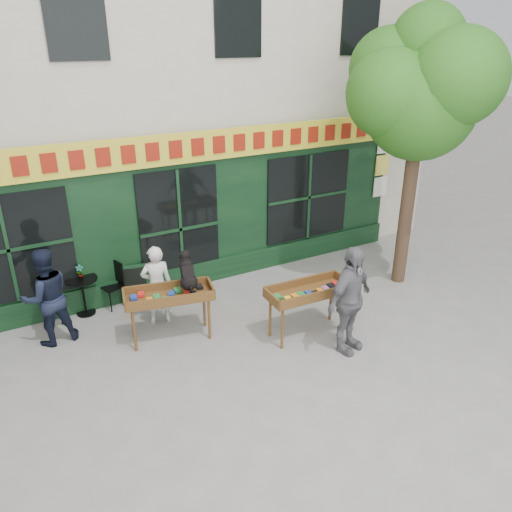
# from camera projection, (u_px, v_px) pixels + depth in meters

# --- Properties ---
(ground) EXTENTS (80.00, 80.00, 0.00)m
(ground) POSITION_uv_depth(u_px,v_px,m) (232.00, 339.00, 8.97)
(ground) COLOR slate
(ground) RESTS_ON ground
(building) EXTENTS (14.00, 7.26, 10.00)m
(building) POSITION_uv_depth(u_px,v_px,m) (113.00, 37.00, 11.72)
(building) COLOR beige
(building) RESTS_ON ground
(street_tree) EXTENTS (3.05, 2.90, 5.60)m
(street_tree) POSITION_uv_depth(u_px,v_px,m) (422.00, 86.00, 9.54)
(street_tree) COLOR #382619
(street_tree) RESTS_ON ground
(book_cart_center) EXTENTS (1.60, 0.93, 0.99)m
(book_cart_center) POSITION_uv_depth(u_px,v_px,m) (169.00, 298.00, 8.67)
(book_cart_center) COLOR brown
(book_cart_center) RESTS_ON ground
(dog) EXTENTS (0.46, 0.66, 0.60)m
(dog) POSITION_uv_depth(u_px,v_px,m) (187.00, 270.00, 8.60)
(dog) COLOR black
(dog) RESTS_ON book_cart_center
(woman) EXTENTS (0.63, 0.48, 1.55)m
(woman) POSITION_uv_depth(u_px,v_px,m) (157.00, 285.00, 9.21)
(woman) COLOR silver
(woman) RESTS_ON ground
(book_cart_right) EXTENTS (1.53, 0.69, 0.99)m
(book_cart_right) POSITION_uv_depth(u_px,v_px,m) (309.00, 293.00, 8.81)
(book_cart_right) COLOR brown
(book_cart_right) RESTS_ON ground
(man_right) EXTENTS (1.21, 0.78, 1.92)m
(man_right) POSITION_uv_depth(u_px,v_px,m) (350.00, 300.00, 8.29)
(man_right) COLOR #5E5E63
(man_right) RESTS_ON ground
(bistro_table) EXTENTS (0.60, 0.60, 0.76)m
(bistro_table) POSITION_uv_depth(u_px,v_px,m) (83.00, 289.00, 9.57)
(bistro_table) COLOR black
(bistro_table) RESTS_ON ground
(bistro_chair_left) EXTENTS (0.49, 0.49, 0.95)m
(bistro_chair_left) POSITION_uv_depth(u_px,v_px,m) (48.00, 295.00, 9.31)
(bistro_chair_left) COLOR black
(bistro_chair_left) RESTS_ON ground
(bistro_chair_right) EXTENTS (0.46, 0.45, 0.95)m
(bistro_chair_right) POSITION_uv_depth(u_px,v_px,m) (115.00, 280.00, 9.87)
(bistro_chair_right) COLOR black
(bistro_chair_right) RESTS_ON ground
(potted_plant) EXTENTS (0.17, 0.13, 0.28)m
(potted_plant) POSITION_uv_depth(u_px,v_px,m) (80.00, 272.00, 9.42)
(potted_plant) COLOR gray
(potted_plant) RESTS_ON bistro_table
(man_left) EXTENTS (0.94, 0.78, 1.78)m
(man_left) POSITION_uv_depth(u_px,v_px,m) (47.00, 297.00, 8.55)
(man_left) COLOR black
(man_left) RESTS_ON ground
(chalkboard) EXTENTS (0.59, 0.30, 0.79)m
(chalkboard) POSITION_uv_depth(u_px,v_px,m) (135.00, 284.00, 10.07)
(chalkboard) COLOR black
(chalkboard) RESTS_ON ground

